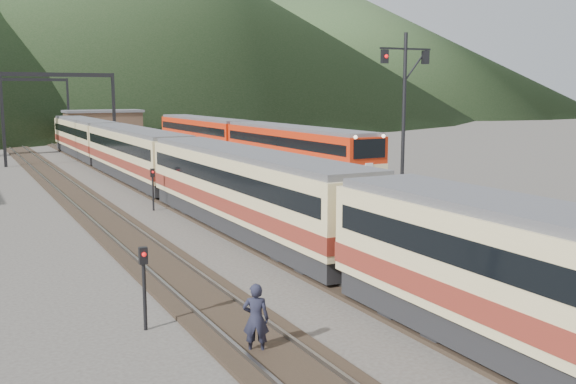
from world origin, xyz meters
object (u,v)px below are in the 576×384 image
second_train (242,141)px  worker (256,319)px  main_train (178,169)px  signal_mast (404,112)px

second_train → worker: 42.41m
second_train → worker: (-16.79, -38.93, -1.10)m
main_train → worker: main_train is taller
second_train → worker: bearing=-113.3°
worker → main_train: bearing=-73.3°
signal_mast → worker: 12.00m
second_train → signal_mast: size_ratio=5.21×
main_train → signal_mast: signal_mast is taller
second_train → worker: second_train is taller
second_train → signal_mast: bearing=-103.2°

